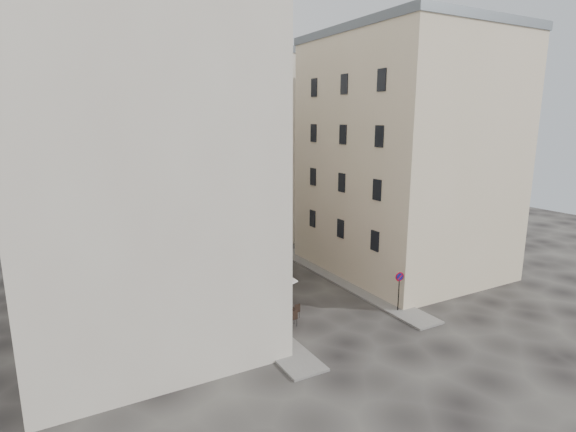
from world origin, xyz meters
TOP-DOWN VIEW (x-y plane):
  - ground at (0.00, 0.00)m, footprint 90.00×90.00m
  - sidewalk_left at (-4.50, 4.00)m, footprint 2.00×22.00m
  - sidewalk_right at (4.50, 3.00)m, footprint 2.00×18.00m
  - building_left at (-10.50, 3.00)m, footprint 12.20×16.20m
  - building_right at (10.50, 3.50)m, footprint 12.20×14.20m
  - building_back at (-1.00, 19.00)m, footprint 18.20×10.20m
  - cafe_storefront at (-4.32, 1.00)m, footprint 1.74×7.30m
  - stone_steps at (0.00, 12.57)m, footprint 9.00×3.15m
  - bollard_near at (-3.25, -1.00)m, footprint 0.12×0.12m
  - bollard_mid at (-3.25, 2.50)m, footprint 0.12×0.12m
  - bollard_far at (-3.25, 6.00)m, footprint 0.12×0.12m
  - no_parking_sign at (4.19, -3.34)m, footprint 0.61×0.14m
  - bistro_table_a at (-3.17, -1.78)m, footprint 1.41×0.66m
  - bistro_table_b at (-2.41, -0.90)m, footprint 1.30×0.61m
  - bistro_table_c at (-3.19, 1.19)m, footprint 1.24×0.58m
  - bistro_table_d at (-3.34, 3.56)m, footprint 1.15×0.54m
  - bistro_table_e at (-2.89, 4.96)m, footprint 1.19×0.56m
  - pedestrian at (-2.79, 0.35)m, footprint 0.68×0.54m

SIDE VIEW (x-z plane):
  - ground at x=0.00m, z-range 0.00..0.00m
  - sidewalk_left at x=-4.50m, z-range 0.00..0.12m
  - sidewalk_right at x=4.50m, z-range 0.00..0.12m
  - stone_steps at x=0.00m, z-range 0.00..0.80m
  - bistro_table_d at x=-3.34m, z-range 0.01..0.82m
  - bistro_table_e at x=-2.89m, z-range 0.01..0.85m
  - bistro_table_c at x=-3.19m, z-range 0.01..0.88m
  - bistro_table_b at x=-2.41m, z-range 0.01..0.93m
  - bistro_table_a at x=-3.17m, z-range 0.01..1.00m
  - bollard_near at x=-3.25m, z-range 0.04..1.02m
  - bollard_mid at x=-3.25m, z-range 0.04..1.02m
  - bollard_far at x=-3.25m, z-range 0.04..1.02m
  - pedestrian at x=-2.79m, z-range 0.00..1.64m
  - cafe_storefront at x=-4.32m, z-range 0.13..3.63m
  - no_parking_sign at x=4.19m, z-range 0.56..3.25m
  - building_right at x=10.50m, z-range 0.01..18.61m
  - building_back at x=-1.00m, z-range 0.01..18.61m
  - building_left at x=-10.50m, z-range 0.01..20.61m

